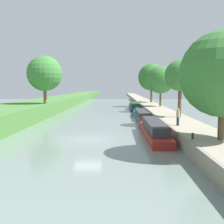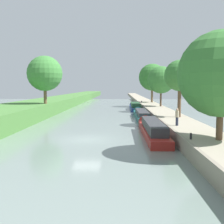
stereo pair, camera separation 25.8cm
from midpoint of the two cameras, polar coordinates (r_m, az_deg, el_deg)
ground_plane at (r=25.19m, az=-5.41°, el=-5.70°), size 160.00×160.00×0.00m
right_towpath at (r=25.82m, az=16.50°, el=-4.40°), size 3.78×260.00×1.09m
stone_quay at (r=25.37m, az=12.09°, el=-4.41°), size 0.25×260.00×1.14m
narrowboat_red at (r=27.61m, az=8.23°, el=-3.44°), size 1.80×14.05×2.03m
narrowboat_teal at (r=42.89m, az=5.94°, el=-0.46°), size 1.82×14.57×1.80m
narrowboat_blue at (r=57.88m, az=4.60°, el=1.13°), size 2.07×12.28×2.12m
tree_rightbank_near at (r=20.40m, az=21.85°, el=7.35°), size 5.98×5.98×7.58m
tree_rightbank_midnear at (r=34.25m, az=13.84°, el=7.35°), size 3.78×3.78×6.95m
tree_rightbank_midfar at (r=52.26m, az=9.99°, el=6.62°), size 5.10×5.10×7.51m
tree_rightbank_far at (r=65.51m, az=8.14°, el=7.19°), size 6.32×6.32×9.07m
tree_leftbank_downstream at (r=43.80m, az=-14.07°, el=7.80°), size 5.43×5.43×7.40m
person_walking at (r=26.74m, az=13.34°, el=-0.93°), size 0.34×0.34×1.66m
mooring_bollard_near at (r=20.23m, az=16.14°, el=-4.84°), size 0.16×0.16×0.45m
mooring_bollard_far at (r=63.56m, az=5.94°, el=2.16°), size 0.16×0.16×0.45m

